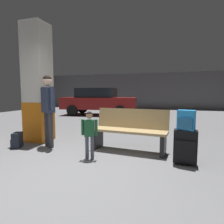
{
  "coord_description": "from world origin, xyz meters",
  "views": [
    {
      "loc": [
        1.38,
        -2.34,
        1.23
      ],
      "look_at": [
        0.27,
        1.3,
        0.85
      ],
      "focal_mm": 30.49,
      "sensor_mm": 36.0,
      "label": 1
    }
  ],
  "objects_px": {
    "child": "(89,130)",
    "adult": "(48,103)",
    "bench": "(130,130)",
    "backpack_dark_floor": "(17,140)",
    "parked_car_far": "(99,101)",
    "backpack_bright": "(186,120)",
    "structural_pillar": "(38,84)",
    "suitcase": "(185,146)"
  },
  "relations": [
    {
      "from": "bench",
      "to": "backpack_dark_floor",
      "type": "xyz_separation_m",
      "value": [
        -2.48,
        -0.54,
        -0.28
      ]
    },
    {
      "from": "suitcase",
      "to": "adult",
      "type": "distance_m",
      "value": 2.99
    },
    {
      "from": "suitcase",
      "to": "child",
      "type": "xyz_separation_m",
      "value": [
        -1.68,
        -0.22,
        0.23
      ]
    },
    {
      "from": "child",
      "to": "parked_car_far",
      "type": "bearing_deg",
      "value": 109.57
    },
    {
      "from": "adult",
      "to": "parked_car_far",
      "type": "distance_m",
      "value": 6.52
    },
    {
      "from": "child",
      "to": "adult",
      "type": "xyz_separation_m",
      "value": [
        -1.22,
        0.49,
        0.45
      ]
    },
    {
      "from": "backpack_bright",
      "to": "structural_pillar",
      "type": "bearing_deg",
      "value": 168.46
    },
    {
      "from": "child",
      "to": "parked_car_far",
      "type": "distance_m",
      "value": 7.32
    },
    {
      "from": "adult",
      "to": "backpack_dark_floor",
      "type": "xyz_separation_m",
      "value": [
        -0.66,
        -0.27,
        -0.84
      ]
    },
    {
      "from": "suitcase",
      "to": "child",
      "type": "distance_m",
      "value": 1.71
    },
    {
      "from": "suitcase",
      "to": "adult",
      "type": "bearing_deg",
      "value": 174.71
    },
    {
      "from": "suitcase",
      "to": "adult",
      "type": "height_order",
      "value": "adult"
    },
    {
      "from": "child",
      "to": "parked_car_far",
      "type": "xyz_separation_m",
      "value": [
        -2.45,
        6.89,
        0.25
      ]
    },
    {
      "from": "child",
      "to": "adult",
      "type": "relative_size",
      "value": 0.55
    },
    {
      "from": "structural_pillar",
      "to": "child",
      "type": "xyz_separation_m",
      "value": [
        1.83,
        -0.94,
        -0.92
      ]
    },
    {
      "from": "adult",
      "to": "backpack_dark_floor",
      "type": "distance_m",
      "value": 1.1
    },
    {
      "from": "backpack_dark_floor",
      "to": "bench",
      "type": "bearing_deg",
      "value": 12.32
    },
    {
      "from": "child",
      "to": "backpack_dark_floor",
      "type": "relative_size",
      "value": 2.64
    },
    {
      "from": "structural_pillar",
      "to": "adult",
      "type": "distance_m",
      "value": 0.89
    },
    {
      "from": "adult",
      "to": "backpack_dark_floor",
      "type": "bearing_deg",
      "value": -157.62
    },
    {
      "from": "backpack_bright",
      "to": "parked_car_far",
      "type": "xyz_separation_m",
      "value": [
        -4.13,
        6.67,
        0.03
      ]
    },
    {
      "from": "structural_pillar",
      "to": "suitcase",
      "type": "xyz_separation_m",
      "value": [
        3.51,
        -0.72,
        -1.15
      ]
    },
    {
      "from": "suitcase",
      "to": "parked_car_far",
      "type": "distance_m",
      "value": 7.86
    },
    {
      "from": "structural_pillar",
      "to": "child",
      "type": "bearing_deg",
      "value": -27.22
    },
    {
      "from": "structural_pillar",
      "to": "bench",
      "type": "relative_size",
      "value": 1.8
    },
    {
      "from": "backpack_dark_floor",
      "to": "parked_car_far",
      "type": "xyz_separation_m",
      "value": [
        -0.57,
        6.67,
        0.64
      ]
    },
    {
      "from": "bench",
      "to": "adult",
      "type": "bearing_deg",
      "value": -171.55
    },
    {
      "from": "child",
      "to": "parked_car_far",
      "type": "height_order",
      "value": "parked_car_far"
    },
    {
      "from": "structural_pillar",
      "to": "backpack_bright",
      "type": "relative_size",
      "value": 8.71
    },
    {
      "from": "child",
      "to": "structural_pillar",
      "type": "bearing_deg",
      "value": 152.78
    },
    {
      "from": "suitcase",
      "to": "backpack_dark_floor",
      "type": "height_order",
      "value": "suitcase"
    },
    {
      "from": "bench",
      "to": "child",
      "type": "height_order",
      "value": "child"
    },
    {
      "from": "backpack_dark_floor",
      "to": "suitcase",
      "type": "bearing_deg",
      "value": 0.03
    },
    {
      "from": "backpack_bright",
      "to": "parked_car_far",
      "type": "bearing_deg",
      "value": 121.77
    },
    {
      "from": "bench",
      "to": "backpack_bright",
      "type": "xyz_separation_m",
      "value": [
        1.08,
        -0.54,
        0.33
      ]
    },
    {
      "from": "child",
      "to": "adult",
      "type": "height_order",
      "value": "adult"
    },
    {
      "from": "bench",
      "to": "parked_car_far",
      "type": "height_order",
      "value": "parked_car_far"
    },
    {
      "from": "child",
      "to": "bench",
      "type": "bearing_deg",
      "value": 52.01
    },
    {
      "from": "parked_car_far",
      "to": "structural_pillar",
      "type": "bearing_deg",
      "value": -84.05
    },
    {
      "from": "suitcase",
      "to": "backpack_bright",
      "type": "bearing_deg",
      "value": -168.36
    },
    {
      "from": "adult",
      "to": "parked_car_far",
      "type": "bearing_deg",
      "value": 100.85
    },
    {
      "from": "bench",
      "to": "adult",
      "type": "height_order",
      "value": "adult"
    }
  ]
}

